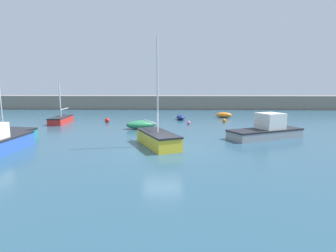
# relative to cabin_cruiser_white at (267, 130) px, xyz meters

# --- Properties ---
(ground_plane) EXTENTS (120.00, 120.00, 0.20)m
(ground_plane) POSITION_rel_cabin_cruiser_white_xyz_m (-8.29, -4.76, -0.77)
(ground_plane) COLOR #284C60
(harbor_breakwater) EXTENTS (64.28, 3.83, 2.47)m
(harbor_breakwater) POSITION_rel_cabin_cruiser_white_xyz_m (-8.29, 27.89, 0.57)
(harbor_breakwater) COLOR gray
(harbor_breakwater) RESTS_ON ground_plane
(cabin_cruiser_white) EXTENTS (6.64, 4.57, 2.01)m
(cabin_cruiser_white) POSITION_rel_cabin_cruiser_white_xyz_m (0.00, 0.00, 0.00)
(cabin_cruiser_white) COLOR gray
(cabin_cruiser_white) RESTS_ON ground_plane
(sailboat_tall_mast) EXTENTS (3.48, 5.23, 7.38)m
(sailboat_tall_mast) POSITION_rel_cabin_cruiser_white_xyz_m (-8.68, -3.22, -0.13)
(sailboat_tall_mast) COLOR yellow
(sailboat_tall_mast) RESTS_ON ground_plane
(fishing_dinghy_green) EXTENTS (1.30, 2.05, 0.62)m
(fishing_dinghy_green) POSITION_rel_cabin_cruiser_white_xyz_m (-6.71, 11.65, -0.36)
(fishing_dinghy_green) COLOR navy
(fishing_dinghy_green) RESTS_ON ground_plane
(sailboat_short_mast) EXTENTS (1.83, 5.15, 4.46)m
(sailboat_short_mast) POSITION_rel_cabin_cruiser_white_xyz_m (-20.47, 8.24, -0.25)
(sailboat_short_mast) COLOR red
(sailboat_short_mast) RESTS_ON ground_plane
(rowboat_blue_near) EXTENTS (3.37, 2.47, 0.82)m
(rowboat_blue_near) POSITION_rel_cabin_cruiser_white_xyz_m (-10.79, 4.45, -0.26)
(rowboat_blue_near) COLOR #287A4C
(rowboat_blue_near) RESTS_ON ground_plane
(dinghy_near_pier) EXTENTS (2.29, 1.49, 0.72)m
(dinghy_near_pier) POSITION_rel_cabin_cruiser_white_xyz_m (-0.85, 14.03, -0.31)
(dinghy_near_pier) COLOR orange
(dinghy_near_pier) RESTS_ON ground_plane
(sailboat_twin_hulled) EXTENTS (5.19, 2.60, 5.00)m
(sailboat_twin_hulled) POSITION_rel_cabin_cruiser_white_xyz_m (-21.35, -0.65, -0.24)
(sailboat_twin_hulled) COLOR teal
(sailboat_twin_hulled) RESTS_ON ground_plane
(mooring_buoy_red) EXTENTS (0.53, 0.53, 0.53)m
(mooring_buoy_red) POSITION_rel_cabin_cruiser_white_xyz_m (-15.32, 8.78, -0.40)
(mooring_buoy_red) COLOR red
(mooring_buoy_red) RESTS_ON ground_plane
(mooring_buoy_pink) EXTENTS (0.38, 0.38, 0.38)m
(mooring_buoy_pink) POSITION_rel_cabin_cruiser_white_xyz_m (-5.93, 7.56, -0.48)
(mooring_buoy_pink) COLOR #EA668C
(mooring_buoy_pink) RESTS_ON ground_plane
(mooring_buoy_orange) EXTENTS (0.42, 0.42, 0.42)m
(mooring_buoy_orange) POSITION_rel_cabin_cruiser_white_xyz_m (-1.69, 9.28, -0.46)
(mooring_buoy_orange) COLOR orange
(mooring_buoy_orange) RESTS_ON ground_plane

